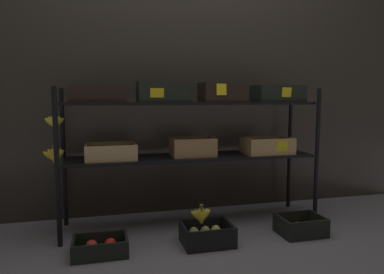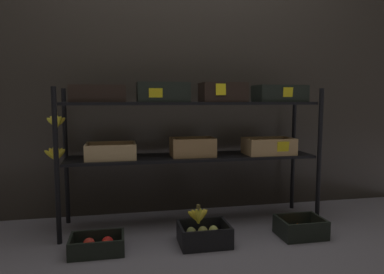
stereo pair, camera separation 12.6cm
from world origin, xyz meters
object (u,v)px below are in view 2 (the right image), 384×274
at_px(display_rack, 188,126).
at_px(crate_ground_apple_red, 97,246).
at_px(crate_ground_tangerine, 300,229).
at_px(crate_ground_pear, 204,236).
at_px(banana_bunch_loose, 198,216).

distance_m(display_rack, crate_ground_apple_red, 1.00).
bearing_deg(crate_ground_tangerine, crate_ground_apple_red, 179.68).
xyz_separation_m(display_rack, crate_ground_pear, (0.03, -0.38, -0.67)).
height_order(display_rack, banana_bunch_loose, display_rack).
relative_size(display_rack, crate_ground_tangerine, 6.51).
xyz_separation_m(crate_ground_apple_red, crate_ground_tangerine, (1.33, -0.01, 0.00)).
height_order(crate_ground_apple_red, crate_ground_pear, crate_ground_pear).
bearing_deg(crate_ground_apple_red, display_rack, 30.54).
bearing_deg(display_rack, banana_bunch_loose, -91.02).
distance_m(display_rack, banana_bunch_loose, 0.66).
distance_m(crate_ground_tangerine, banana_bunch_loose, 0.72).
relative_size(crate_ground_apple_red, crate_ground_tangerine, 1.08).
height_order(crate_ground_apple_red, banana_bunch_loose, banana_bunch_loose).
xyz_separation_m(crate_ground_tangerine, banana_bunch_loose, (-0.71, 0.00, 0.14)).
bearing_deg(crate_ground_apple_red, crate_ground_pear, -0.44).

